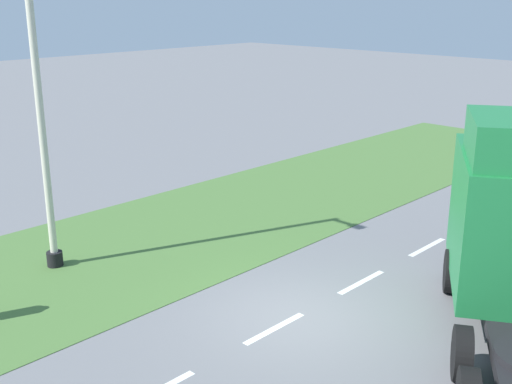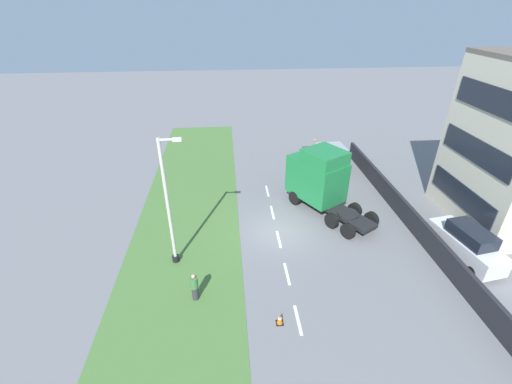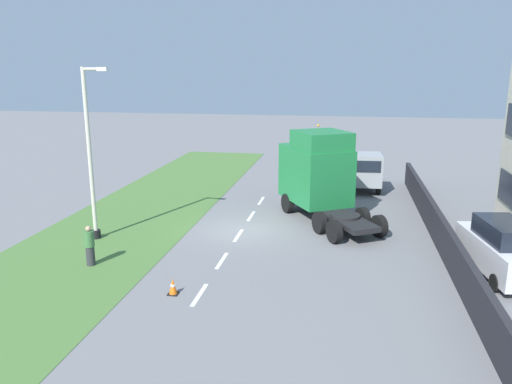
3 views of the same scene
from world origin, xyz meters
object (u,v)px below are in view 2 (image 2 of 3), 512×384
lorry_cab (319,179)px  traffic_cone_lead (280,319)px  pedestrian (195,287)px  lamp_post (170,212)px  parked_car (467,243)px  flatbed_truck (328,156)px

lorry_cab → traffic_cone_lead: bearing=-143.3°
pedestrian → traffic_cone_lead: bearing=-25.0°
lorry_cab → lamp_post: bearing=178.4°
lorry_cab → parked_car: bearing=-72.3°
lorry_cab → flatbed_truck: lorry_cab is taller
flatbed_truck → pedestrian: (-10.85, -14.40, -0.53)m
parked_car → traffic_cone_lead: parked_car is taller
parked_car → lamp_post: lamp_post is taller
lamp_post → traffic_cone_lead: bearing=-42.5°
flatbed_truck → parked_car: bearing=108.2°
lorry_cab → traffic_cone_lead: 11.39m
traffic_cone_lead → lamp_post: bearing=137.5°
parked_car → traffic_cone_lead: size_ratio=8.41×
lorry_cab → traffic_cone_lead: lorry_cab is taller
lorry_cab → traffic_cone_lead: size_ratio=12.35×
lorry_cab → pedestrian: (-8.45, -8.42, -1.48)m
lorry_cab → parked_car: (7.29, -6.52, -1.26)m
parked_car → traffic_cone_lead: 12.27m
flatbed_truck → pedestrian: size_ratio=3.79×
lorry_cab → parked_car: size_ratio=1.47×
parked_car → traffic_cone_lead: (-11.64, -3.82, -0.74)m
lamp_post → traffic_cone_lead: 8.00m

